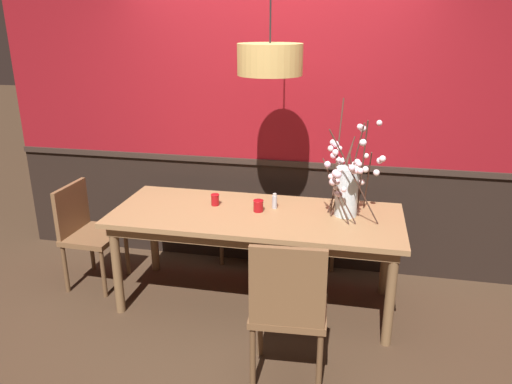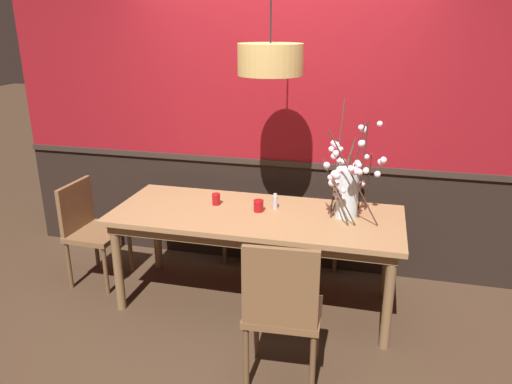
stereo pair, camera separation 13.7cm
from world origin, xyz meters
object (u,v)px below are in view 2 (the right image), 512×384
candle_holder_nearer_edge (216,199)px  pendant_lamp (270,60)px  chair_far_side_left (248,202)px  chair_near_side_right (282,307)px  dining_table (256,223)px  vase_with_blossoms (347,188)px  chair_head_west_end (90,226)px  candle_holder_nearer_center (259,206)px  condiment_bottle (275,202)px  chair_far_side_right (316,205)px

candle_holder_nearer_edge → pendant_lamp: size_ratio=0.10×
chair_far_side_left → chair_near_side_right: size_ratio=0.98×
dining_table → vase_with_blossoms: (0.67, 0.09, 0.31)m
chair_head_west_end → vase_with_blossoms: vase_with_blossoms is taller
candle_holder_nearer_center → pendant_lamp: size_ratio=0.10×
candle_holder_nearer_edge → candle_holder_nearer_center: bearing=-9.7°
chair_far_side_left → candle_holder_nearer_edge: (-0.07, -0.74, 0.29)m
chair_head_west_end → candle_holder_nearer_center: bearing=0.3°
candle_holder_nearer_edge → condiment_bottle: bearing=3.8°
candle_holder_nearer_edge → condiment_bottle: condiment_bottle is taller
vase_with_blossoms → candle_holder_nearer_center: size_ratio=9.39×
vase_with_blossoms → condiment_bottle: (-0.55, 0.05, -0.17)m
chair_far_side_left → chair_near_side_right: 1.85m
chair_near_side_right → dining_table: bearing=113.3°
chair_head_west_end → chair_near_side_right: 2.06m
chair_far_side_right → condiment_bottle: bearing=-107.2°
chair_head_west_end → candle_holder_nearer_edge: chair_head_west_end is taller
dining_table → chair_head_west_end: chair_head_west_end is taller
chair_head_west_end → condiment_bottle: size_ratio=7.22×
candle_holder_nearer_edge → pendant_lamp: bearing=-2.5°
vase_with_blossoms → pendant_lamp: 1.07m
chair_near_side_right → vase_with_blossoms: size_ratio=1.15×
chair_far_side_right → candle_holder_nearer_center: (-0.34, -0.84, 0.27)m
condiment_bottle → chair_near_side_right: bearing=-75.6°
chair_far_side_left → condiment_bottle: (0.41, -0.71, 0.30)m
candle_holder_nearer_center → candle_holder_nearer_edge: same height
vase_with_blossoms → chair_far_side_left: bearing=141.6°
condiment_bottle → chair_far_side_right: bearing=72.8°
candle_holder_nearer_center → candle_holder_nearer_edge: size_ratio=0.99×
chair_far_side_left → dining_table: bearing=-71.3°
condiment_bottle → dining_table: bearing=-132.2°
chair_far_side_right → pendant_lamp: (-0.27, -0.79, 1.35)m
condiment_bottle → pendant_lamp: (-0.04, -0.05, 1.07)m
chair_near_side_right → candle_holder_nearer_center: 1.03m
candle_holder_nearer_center → condiment_bottle: condiment_bottle is taller
chair_far_side_left → candle_holder_nearer_center: chair_far_side_left is taller
pendant_lamp → condiment_bottle: bearing=53.4°
chair_head_west_end → vase_with_blossoms: size_ratio=1.02×
chair_far_side_left → pendant_lamp: (0.37, -0.76, 1.37)m
candle_holder_nearer_center → chair_far_side_left: bearing=110.2°
candle_holder_nearer_edge → chair_head_west_end: bearing=-176.4°
dining_table → condiment_bottle: size_ratio=18.11×
chair_far_side_left → chair_far_side_right: (0.64, 0.03, 0.02)m
candle_holder_nearer_edge → condiment_bottle: 0.47m
chair_far_side_right → condiment_bottle: chair_far_side_right is taller
condiment_bottle → pendant_lamp: 1.07m
dining_table → candle_holder_nearer_edge: bearing=163.9°
dining_table → chair_near_side_right: chair_near_side_right is taller
vase_with_blossoms → condiment_bottle: vase_with_blossoms is taller
vase_with_blossoms → candle_holder_nearer_center: vase_with_blossoms is taller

